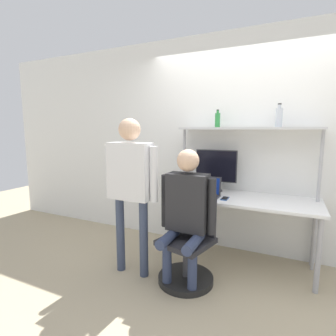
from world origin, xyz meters
TOP-DOWN VIEW (x-y plane):
  - ground_plane at (0.00, 0.00)m, footprint 12.00×12.00m
  - wall_back at (0.00, 0.73)m, footprint 8.00×0.06m
  - desk at (0.00, 0.36)m, footprint 1.65×0.68m
  - shelf_unit at (0.00, 0.54)m, footprint 1.57×0.31m
  - monitor at (-0.35, 0.55)m, footprint 0.51×0.17m
  - laptop at (-0.37, 0.26)m, footprint 0.28×0.22m
  - cell_phone at (-0.16, 0.22)m, footprint 0.07×0.15m
  - office_chair at (-0.41, -0.23)m, footprint 0.56×0.56m
  - person_seated at (-0.42, -0.28)m, footprint 0.57×0.47m
  - person_standing at (-1.00, -0.35)m, footprint 0.62×0.22m
  - bottle_clear at (0.33, 0.54)m, footprint 0.07×0.07m
  - bottle_green at (-0.34, 0.54)m, footprint 0.06×0.06m

SIDE VIEW (x-z plane):
  - ground_plane at x=0.00m, z-range 0.00..0.00m
  - office_chair at x=-0.41m, z-range -0.18..0.73m
  - desk at x=0.00m, z-range 0.30..1.08m
  - cell_phone at x=-0.16m, z-range 0.77..0.79m
  - person_seated at x=-0.42m, z-range 0.12..1.47m
  - laptop at x=-0.37m, z-range 0.73..0.95m
  - person_standing at x=-1.00m, z-range 0.23..1.88m
  - monitor at x=-0.35m, z-range 0.81..1.32m
  - wall_back at x=0.00m, z-range 0.00..2.70m
  - shelf_unit at x=0.00m, z-range 0.57..2.13m
  - bottle_green at x=-0.34m, z-range 1.54..1.75m
  - bottle_clear at x=0.33m, z-range 1.54..1.79m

